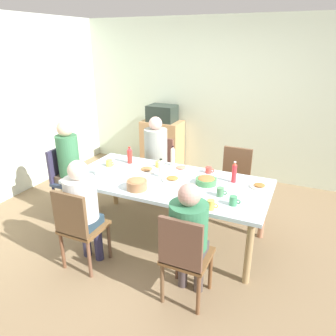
% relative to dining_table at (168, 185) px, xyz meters
% --- Properties ---
extents(ground_plane, '(6.20, 6.20, 0.00)m').
position_rel_dining_table_xyz_m(ground_plane, '(0.00, 0.00, -0.67)').
color(ground_plane, '#836B4D').
extents(wall_back, '(5.41, 0.12, 2.60)m').
position_rel_dining_table_xyz_m(wall_back, '(0.00, 2.25, 0.63)').
color(wall_back, silver).
rests_on(wall_back, ground_plane).
extents(dining_table, '(2.27, 1.06, 0.73)m').
position_rel_dining_table_xyz_m(dining_table, '(0.00, 0.00, 0.00)').
color(dining_table, silver).
rests_on(dining_table, ground_plane).
extents(chair_0, '(0.40, 0.40, 0.90)m').
position_rel_dining_table_xyz_m(chair_0, '(0.57, -0.91, -0.16)').
color(chair_0, brown).
rests_on(chair_0, ground_plane).
extents(person_0, '(0.34, 0.34, 1.14)m').
position_rel_dining_table_xyz_m(person_0, '(0.57, -0.82, 0.03)').
color(person_0, '#473C3E').
rests_on(person_0, ground_plane).
extents(chair_1, '(0.40, 0.40, 0.90)m').
position_rel_dining_table_xyz_m(chair_1, '(-1.51, 0.00, -0.16)').
color(chair_1, '#303E55').
rests_on(chair_1, ground_plane).
extents(person_1, '(0.30, 0.30, 1.29)m').
position_rel_dining_table_xyz_m(person_1, '(-1.42, 0.00, 0.09)').
color(person_1, brown).
rests_on(person_1, ground_plane).
extents(chair_2, '(0.40, 0.40, 0.90)m').
position_rel_dining_table_xyz_m(chair_2, '(0.57, 0.91, -0.16)').
color(chair_2, brown).
rests_on(chair_2, ground_plane).
extents(chair_3, '(0.40, 0.40, 0.90)m').
position_rel_dining_table_xyz_m(chair_3, '(-0.57, -0.91, -0.16)').
color(chair_3, brown).
rests_on(chair_3, ground_plane).
extents(person_3, '(0.32, 0.32, 1.17)m').
position_rel_dining_table_xyz_m(person_3, '(-0.57, -0.82, 0.04)').
color(person_3, '#363551').
rests_on(person_3, ground_plane).
extents(chair_4, '(0.40, 0.40, 0.90)m').
position_rel_dining_table_xyz_m(chair_4, '(-0.57, 0.91, -0.16)').
color(chair_4, brown).
rests_on(chair_4, ground_plane).
extents(person_4, '(0.33, 0.33, 1.25)m').
position_rel_dining_table_xyz_m(person_4, '(-0.57, 0.82, 0.08)').
color(person_4, brown).
rests_on(person_4, ground_plane).
extents(plate_0, '(0.24, 0.24, 0.04)m').
position_rel_dining_table_xyz_m(plate_0, '(0.05, 0.02, 0.08)').
color(plate_0, silver).
rests_on(plate_0, dining_table).
extents(plate_1, '(0.26, 0.26, 0.04)m').
position_rel_dining_table_xyz_m(plate_1, '(-0.36, 0.15, 0.08)').
color(plate_1, white).
rests_on(plate_1, dining_table).
extents(plate_2, '(0.21, 0.21, 0.04)m').
position_rel_dining_table_xyz_m(plate_2, '(0.98, 0.24, 0.08)').
color(plate_2, beige).
rests_on(plate_2, dining_table).
extents(plate_3, '(0.23, 0.23, 0.04)m').
position_rel_dining_table_xyz_m(plate_3, '(0.01, 0.37, 0.08)').
color(plate_3, white).
rests_on(plate_3, dining_table).
extents(bowl_0, '(0.22, 0.22, 0.12)m').
position_rel_dining_table_xyz_m(bowl_0, '(-0.21, -0.35, 0.13)').
color(bowl_0, '#9F6D47').
rests_on(bowl_0, dining_table).
extents(bowl_1, '(0.23, 0.23, 0.08)m').
position_rel_dining_table_xyz_m(bowl_1, '(0.43, 0.09, 0.11)').
color(bowl_1, '#46854D').
rests_on(bowl_1, dining_table).
extents(cup_0, '(0.11, 0.07, 0.10)m').
position_rel_dining_table_xyz_m(cup_0, '(0.65, -0.45, 0.11)').
color(cup_0, '#E4C14B').
rests_on(cup_0, dining_table).
extents(cup_1, '(0.11, 0.07, 0.09)m').
position_rel_dining_table_xyz_m(cup_1, '(0.65, -0.14, 0.11)').
color(cup_1, '#50865B').
rests_on(cup_1, dining_table).
extents(cup_2, '(0.11, 0.07, 0.09)m').
position_rel_dining_table_xyz_m(cup_2, '(0.82, -0.28, 0.11)').
color(cup_2, '#41895C').
rests_on(cup_2, dining_table).
extents(cup_3, '(0.11, 0.07, 0.07)m').
position_rel_dining_table_xyz_m(cup_3, '(0.36, 0.40, 0.10)').
color(cup_3, '#CE4238').
rests_on(cup_3, dining_table).
extents(cup_4, '(0.12, 0.09, 0.08)m').
position_rel_dining_table_xyz_m(cup_4, '(-0.27, 0.32, 0.10)').
color(cup_4, '#EDC953').
rests_on(cup_4, dining_table).
extents(cup_5, '(0.11, 0.08, 0.10)m').
position_rel_dining_table_xyz_m(cup_5, '(-0.83, -0.19, 0.11)').
color(cup_5, white).
rests_on(cup_5, dining_table).
extents(cup_6, '(0.12, 0.08, 0.08)m').
position_rel_dining_table_xyz_m(cup_6, '(-0.86, 0.09, 0.11)').
color(cup_6, '#E9CC4D').
rests_on(cup_6, dining_table).
extents(bottle_0, '(0.05, 0.05, 0.25)m').
position_rel_dining_table_xyz_m(bottle_0, '(0.69, 0.26, 0.18)').
color(bottle_0, red).
rests_on(bottle_0, dining_table).
extents(bottle_1, '(0.06, 0.06, 0.22)m').
position_rel_dining_table_xyz_m(bottle_1, '(-0.68, 0.30, 0.17)').
color(bottle_1, red).
rests_on(bottle_1, dining_table).
extents(bottle_2, '(0.06, 0.06, 0.22)m').
position_rel_dining_table_xyz_m(bottle_2, '(-0.12, 0.06, 0.17)').
color(bottle_2, silver).
rests_on(bottle_2, dining_table).
extents(bottle_3, '(0.05, 0.05, 0.26)m').
position_rel_dining_table_xyz_m(bottle_3, '(-0.14, 0.45, 0.19)').
color(bottle_3, beige).
rests_on(bottle_3, dining_table).
extents(side_cabinet, '(0.70, 0.44, 0.90)m').
position_rel_dining_table_xyz_m(side_cabinet, '(-1.00, 1.95, -0.22)').
color(side_cabinet, tan).
rests_on(side_cabinet, ground_plane).
extents(microwave, '(0.48, 0.36, 0.28)m').
position_rel_dining_table_xyz_m(microwave, '(-1.00, 1.95, 0.37)').
color(microwave, '#242F29').
rests_on(microwave, side_cabinet).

